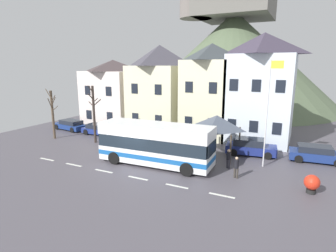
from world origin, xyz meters
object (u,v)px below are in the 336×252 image
object	(u,v)px
bus_shelter	(217,122)
parked_car_01	(100,129)
townhouse_00	(114,93)
pedestrian_01	(236,166)
townhouse_02	(211,90)
pedestrian_00	(229,157)
flagpole	(268,108)
harbour_buoy	(312,183)
bare_tree_01	(94,113)
transit_bus	(156,144)
public_bench	(206,142)
townhouse_03	(261,88)
parked_car_00	(250,147)
townhouse_01	(160,88)
parked_car_02	(153,134)
parked_car_03	(316,154)
parked_car_04	(70,125)
bare_tree_00	(53,113)

from	to	relation	value
bus_shelter	parked_car_01	bearing A→B (deg)	173.76
townhouse_00	pedestrian_01	xyz separation A→B (m)	(18.63, -11.08, -3.36)
townhouse_00	townhouse_02	distance (m)	13.09
pedestrian_00	flagpole	bearing A→B (deg)	33.17
parked_car_01	harbour_buoy	bearing A→B (deg)	-14.32
townhouse_00	bare_tree_01	distance (m)	9.12
harbour_buoy	transit_bus	bearing A→B (deg)	178.85
bus_shelter	public_bench	size ratio (longest dim) A/B	2.20
townhouse_03	pedestrian_01	world-z (taller)	townhouse_03
pedestrian_00	pedestrian_01	world-z (taller)	pedestrian_01
townhouse_00	parked_car_00	bearing A→B (deg)	-15.95
bare_tree_01	parked_car_00	bearing A→B (deg)	11.23
harbour_buoy	townhouse_01	bearing A→B (deg)	145.35
pedestrian_01	harbour_buoy	xyz separation A→B (m)	(4.71, -0.33, -0.18)
townhouse_01	parked_car_01	distance (m)	8.54
parked_car_00	pedestrian_01	world-z (taller)	pedestrian_01
pedestrian_00	harbour_buoy	distance (m)	5.99
townhouse_02	pedestrian_00	size ratio (longest dim) A/B	6.63
harbour_buoy	bare_tree_01	size ratio (longest dim) A/B	0.20
parked_car_02	townhouse_01	bearing A→B (deg)	101.77
parked_car_03	public_bench	bearing A→B (deg)	175.70
bus_shelter	pedestrian_01	size ratio (longest dim) A/B	2.33
flagpole	pedestrian_00	bearing A→B (deg)	-146.83
townhouse_02	pedestrian_01	distance (m)	13.21
pedestrian_01	flagpole	xyz separation A→B (m)	(1.46, 3.20, 3.80)
townhouse_03	bare_tree_01	distance (m)	17.16
townhouse_02	bare_tree_01	bearing A→B (deg)	-138.14
parked_car_03	parked_car_04	world-z (taller)	parked_car_03
townhouse_01	parked_car_03	distance (m)	18.20
townhouse_01	harbour_buoy	size ratio (longest dim) A/B	8.48
pedestrian_00	townhouse_02	bearing A→B (deg)	115.65
harbour_buoy	flagpole	bearing A→B (deg)	132.67
townhouse_03	parked_car_04	bearing A→B (deg)	-165.94
townhouse_02	parked_car_00	world-z (taller)	townhouse_02
townhouse_03	transit_bus	xyz separation A→B (m)	(-6.11, -11.38, -3.79)
townhouse_01	pedestrian_01	bearing A→B (deg)	-43.16
bare_tree_00	bare_tree_01	size ratio (longest dim) A/B	0.91
townhouse_03	harbour_buoy	bearing A→B (deg)	-66.95
harbour_buoy	bare_tree_00	size ratio (longest dim) A/B	0.22
townhouse_03	pedestrian_00	xyz separation A→B (m)	(-0.72, -9.65, -4.57)
townhouse_00	parked_car_02	size ratio (longest dim) A/B	1.89
parked_car_04	bare_tree_00	size ratio (longest dim) A/B	0.88
transit_bus	harbour_buoy	bearing A→B (deg)	-3.47
pedestrian_01	townhouse_03	bearing A→B (deg)	91.16
flagpole	harbour_buoy	xyz separation A→B (m)	(3.25, -3.53, -3.98)
parked_car_00	flagpole	bearing A→B (deg)	-66.96
townhouse_01	transit_bus	distance (m)	12.98
transit_bus	pedestrian_00	bearing A→B (deg)	15.51
parked_car_03	bare_tree_00	size ratio (longest dim) A/B	0.82
transit_bus	harbour_buoy	world-z (taller)	transit_bus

